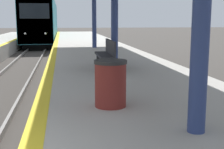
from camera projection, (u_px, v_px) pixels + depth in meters
The scene contains 3 objects.
train at pixel (43, 21), 35.09m from camera, with size 2.85×22.14×4.69m.
trash_bin at pixel (110, 83), 5.57m from camera, with size 0.59×0.59×0.84m.
bench at pixel (107, 54), 9.86m from camera, with size 0.44×1.79×0.92m.
Camera 1 is at (2.06, -2.67, 2.48)m, focal length 50.00 mm.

